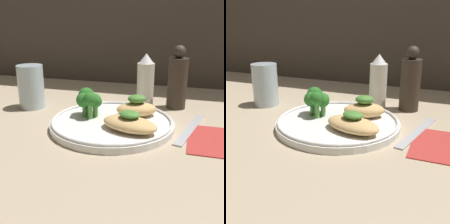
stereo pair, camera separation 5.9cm
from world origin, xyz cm
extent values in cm
cube|color=tan|center=(0.00, 0.00, -0.50)|extent=(180.00, 180.00, 1.00)
cylinder|color=white|center=(0.00, 0.00, 0.70)|extent=(26.27, 26.27, 1.40)
torus|color=white|center=(0.00, 0.00, 1.70)|extent=(25.67, 25.67, 0.60)
ellipsoid|color=tan|center=(4.75, -4.17, 2.76)|extent=(12.81, 9.40, 2.71)
ellipsoid|color=#478433|center=(4.75, -4.17, 4.75)|extent=(4.95, 4.41, 1.27)
ellipsoid|color=tan|center=(4.37, 4.62, 2.93)|extent=(10.32, 8.28, 3.06)
ellipsoid|color=#478433|center=(4.37, 4.62, 5.38)|extent=(4.93, 4.46, 1.85)
cylinder|color=#569942|center=(-4.24, 1.55, 2.67)|extent=(1.02, 1.02, 2.54)
sphere|color=#286B23|center=(-4.24, 1.55, 4.96)|extent=(2.91, 2.91, 2.91)
cylinder|color=#569942|center=(-5.06, 3.52, 2.56)|extent=(1.01, 1.01, 2.31)
sphere|color=#286B23|center=(-5.06, 3.52, 4.70)|extent=(2.82, 2.82, 2.82)
cylinder|color=#569942|center=(-6.67, 2.45, 2.97)|extent=(0.95, 0.95, 3.14)
sphere|color=#286B23|center=(-6.67, 2.45, 5.81)|extent=(3.63, 3.63, 3.63)
cylinder|color=#569942|center=(-6.71, 0.93, 2.72)|extent=(0.75, 0.75, 2.65)
sphere|color=#286B23|center=(-6.71, 0.93, 5.21)|extent=(3.33, 3.33, 3.33)
cylinder|color=#569942|center=(-4.93, -0.33, 3.10)|extent=(1.05, 1.05, 3.40)
sphere|color=#286B23|center=(-4.93, -0.33, 5.83)|extent=(2.95, 2.95, 2.95)
cylinder|color=silver|center=(4.00, 17.48, 5.61)|extent=(4.45, 4.45, 11.22)
cone|color=white|center=(4.00, 17.48, 12.45)|extent=(3.78, 3.78, 2.47)
cylinder|color=#382D23|center=(12.09, 17.48, 6.40)|extent=(4.86, 4.86, 12.79)
sphere|color=#382D23|center=(12.09, 17.48, 14.37)|extent=(3.16, 3.16, 3.16)
cylinder|color=silver|center=(-23.68, 7.46, 5.50)|extent=(6.52, 6.52, 10.99)
cube|color=#B2B2B7|center=(16.22, 3.23, 0.30)|extent=(6.08, 18.67, 0.60)
camera|label=1|loc=(15.64, -53.73, 22.61)|focal=45.00mm
camera|label=2|loc=(21.22, -51.78, 22.61)|focal=45.00mm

